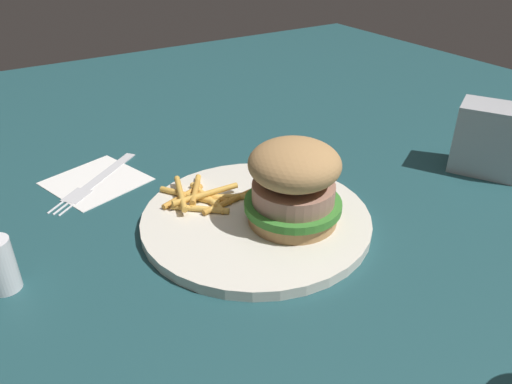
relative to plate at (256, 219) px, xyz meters
name	(u,v)px	position (x,y,z in m)	size (l,w,h in m)	color
ground_plane	(260,215)	(-0.01, -0.01, -0.01)	(1.60, 1.60, 0.00)	#1E474C
plate	(256,219)	(0.00, 0.00, 0.00)	(0.26, 0.26, 0.01)	silver
sandwich	(294,183)	(-0.03, 0.03, 0.05)	(0.11, 0.11, 0.09)	tan
fries_pile	(201,197)	(0.04, -0.06, 0.01)	(0.11, 0.10, 0.01)	gold
napkin	(96,181)	(0.13, -0.20, -0.01)	(0.11, 0.11, 0.00)	white
fork	(95,180)	(0.13, -0.20, 0.00)	(0.15, 0.12, 0.00)	silver
napkin_dispenser	(491,139)	(-0.34, 0.06, 0.04)	(0.09, 0.06, 0.09)	#B7BABF
salt_shaker	(0,265)	(0.26, -0.03, 0.02)	(0.03, 0.03, 0.06)	white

